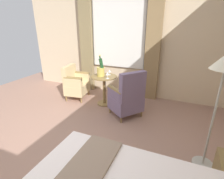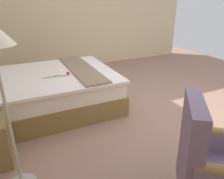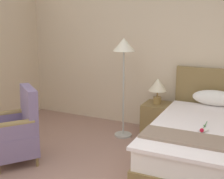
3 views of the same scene
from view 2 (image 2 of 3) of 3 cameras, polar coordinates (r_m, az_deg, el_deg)
ground_plane at (r=3.69m, az=10.72°, el=-4.97°), size 7.30×7.30×0.00m
wall_far_side at (r=5.91m, az=-6.08°, el=21.29°), size 0.12×5.54×3.08m
bed at (r=3.65m, az=-17.57°, el=-0.30°), size 1.66×2.19×1.12m
armchair_by_window at (r=2.06m, az=24.16°, el=-18.04°), size 0.80×0.80×1.01m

